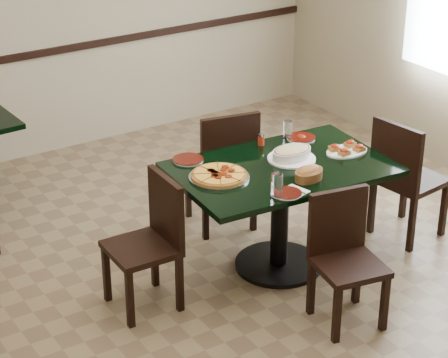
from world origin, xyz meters
TOP-DOWN VIEW (x-y plane):
  - floor at (0.00, 0.00)m, footprint 5.50×5.50m
  - room_shell at (1.02, 1.73)m, footprint 5.50×5.50m
  - main_table at (0.36, 0.07)m, footprint 1.44×0.99m
  - chair_far at (0.35, 0.72)m, footprint 0.51×0.51m
  - chair_near at (0.34, -0.60)m, footprint 0.45×0.45m
  - chair_right at (1.33, -0.07)m, footprint 0.47×0.47m
  - chair_left at (-0.55, 0.15)m, footprint 0.41×0.41m
  - pepperoni_pizza at (-0.07, 0.14)m, footprint 0.38×0.38m
  - lasagna_casserole at (0.48, 0.12)m, footprint 0.32×0.32m
  - bread_basket at (0.39, -0.18)m, footprint 0.24×0.19m
  - bruschetta_platter at (0.86, 0.01)m, footprint 0.31×0.22m
  - side_plate_near at (0.15, -0.28)m, footprint 0.18×0.18m
  - side_plate_far_r at (0.75, 0.36)m, footprint 0.20×0.20m
  - side_plate_far_l at (-0.10, 0.47)m, footprint 0.20×0.20m
  - napkin_setting at (0.21, -0.27)m, footprint 0.18×0.18m
  - water_glass_a at (0.67, 0.42)m, footprint 0.06×0.06m
  - water_glass_b at (0.08, -0.27)m, footprint 0.07×0.07m
  - pepper_shaker at (0.45, 0.43)m, footprint 0.05×0.05m

SIDE VIEW (x-z plane):
  - floor at x=0.00m, z-range 0.00..0.00m
  - chair_near at x=0.34m, z-range 0.04..0.87m
  - chair_left at x=-0.55m, z-range 0.05..0.90m
  - chair_right at x=1.33m, z-range 0.05..0.96m
  - chair_far at x=0.35m, z-range 0.06..0.98m
  - main_table at x=0.36m, z-range 0.19..0.94m
  - napkin_setting at x=0.21m, z-range 0.75..0.76m
  - side_plate_near at x=0.15m, z-range 0.75..0.77m
  - side_plate_far_l at x=-0.10m, z-range 0.75..0.77m
  - side_plate_far_r at x=0.75m, z-range 0.74..0.77m
  - pepperoni_pizza at x=-0.07m, z-range 0.75..0.79m
  - bruschetta_platter at x=0.86m, z-range 0.75..0.80m
  - bread_basket at x=0.39m, z-range 0.74..0.84m
  - pepper_shaker at x=0.45m, z-range 0.75..0.83m
  - lasagna_casserole at x=0.48m, z-range 0.75..0.84m
  - water_glass_a at x=0.67m, z-range 0.75..0.88m
  - water_glass_b at x=0.08m, z-range 0.75..0.91m
  - room_shell at x=1.02m, z-range -1.58..3.92m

